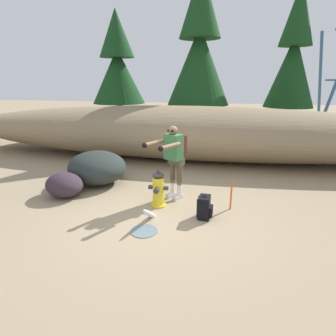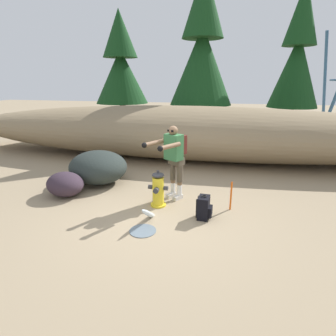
{
  "view_description": "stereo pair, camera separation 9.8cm",
  "coord_description": "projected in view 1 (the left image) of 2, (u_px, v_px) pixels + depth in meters",
  "views": [
    {
      "loc": [
        1.15,
        -4.93,
        2.54
      ],
      "look_at": [
        -0.01,
        0.63,
        0.75
      ],
      "focal_mm": 29.93,
      "sensor_mm": 36.0,
      "label": 1
    },
    {
      "loc": [
        1.24,
        -4.91,
        2.54
      ],
      "look_at": [
        -0.01,
        0.63,
        0.75
      ],
      "focal_mm": 29.93,
      "sensor_mm": 36.0,
      "label": 2
    }
  ],
  "objects": [
    {
      "name": "survey_stake",
      "position": [
        231.0,
        195.0,
        5.68
      ],
      "size": [
        0.04,
        0.04,
        0.6
      ],
      "primitive_type": "cylinder",
      "color": "#E55914",
      "rests_on": "ground_plane"
    },
    {
      "name": "ground_plane",
      "position": [
        162.0,
        214.0,
        5.6
      ],
      "size": [
        56.0,
        56.0,
        0.04
      ],
      "primitive_type": "cube",
      "color": "#998466"
    },
    {
      "name": "dirt_embankment",
      "position": [
        191.0,
        132.0,
        9.36
      ],
      "size": [
        16.99,
        3.2,
        1.73
      ],
      "primitive_type": "ellipsoid",
      "color": "#897556",
      "rests_on": "ground_plane"
    },
    {
      "name": "utility_worker",
      "position": [
        174.0,
        154.0,
        5.97
      ],
      "size": [
        0.82,
        1.03,
        1.64
      ],
      "rotation": [
        0.0,
        0.0,
        -2.08
      ],
      "color": "beige",
      "rests_on": "ground_plane"
    },
    {
      "name": "boulder_mid",
      "position": [
        97.0,
        167.0,
        7.14
      ],
      "size": [
        2.07,
        2.04,
        0.82
      ],
      "primitive_type": "ellipsoid",
      "rotation": [
        0.0,
        0.0,
        4.13
      ],
      "color": "#272F2C",
      "rests_on": "ground_plane"
    },
    {
      "name": "pine_tree_center",
      "position": [
        293.0,
        57.0,
        12.75
      ],
      "size": [
        2.27,
        2.27,
        6.7
      ],
      "color": "#47331E",
      "rests_on": "ground_plane"
    },
    {
      "name": "boulder_large",
      "position": [
        64.0,
        185.0,
        6.35
      ],
      "size": [
        1.17,
        1.1,
        0.54
      ],
      "primitive_type": "ellipsoid",
      "rotation": [
        0.0,
        0.0,
        2.69
      ],
      "color": "#342732",
      "rests_on": "ground_plane"
    },
    {
      "name": "pine_tree_left",
      "position": [
        199.0,
        51.0,
        10.79
      ],
      "size": [
        2.46,
        2.46,
        6.52
      ],
      "color": "#47331E",
      "rests_on": "ground_plane"
    },
    {
      "name": "fire_hydrant",
      "position": [
        158.0,
        190.0,
        5.82
      ],
      "size": [
        0.42,
        0.37,
        0.78
      ],
      "color": "yellow",
      "rests_on": "ground_plane"
    },
    {
      "name": "hydrant_water_jet",
      "position": [
        150.0,
        217.0,
        5.24
      ],
      "size": [
        0.47,
        1.18,
        0.69
      ],
      "color": "silver",
      "rests_on": "ground_plane"
    },
    {
      "name": "pine_tree_far_left",
      "position": [
        118.0,
        66.0,
        13.1
      ],
      "size": [
        2.48,
        2.48,
        5.61
      ],
      "color": "#47331E",
      "rests_on": "ground_plane"
    },
    {
      "name": "spare_backpack",
      "position": [
        205.0,
        207.0,
        5.34
      ],
      "size": [
        0.3,
        0.31,
        0.47
      ],
      "rotation": [
        0.0,
        0.0,
        6.22
      ],
      "color": "black",
      "rests_on": "ground_plane"
    }
  ]
}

